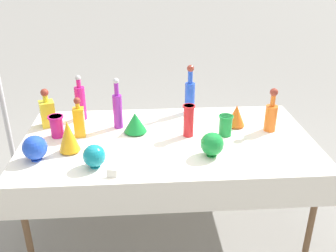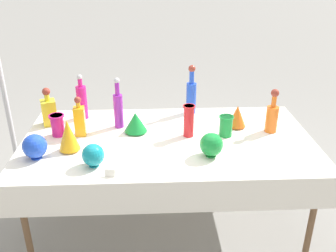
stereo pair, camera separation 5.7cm
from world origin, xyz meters
name	(u,v)px [view 2 (the right image)]	position (x,y,z in m)	size (l,w,h in m)	color
ground_plane	(168,221)	(0.00, 0.00, 0.00)	(40.00, 40.00, 0.00)	gray
display_table	(168,146)	(0.00, -0.03, 0.71)	(2.10, 1.13, 0.76)	white
tall_bottle_0	(118,108)	(-0.37, 0.22, 0.92)	(0.07, 0.07, 0.40)	purple
tall_bottle_1	(82,101)	(-0.67, 0.40, 0.91)	(0.08, 0.08, 0.37)	#C61972
tall_bottle_2	(191,94)	(0.21, 0.47, 0.93)	(0.08, 0.08, 0.41)	blue
tall_bottle_3	(272,115)	(0.78, 0.08, 0.89)	(0.09, 0.09, 0.34)	orange
square_decanter_0	(80,119)	(-0.64, 0.09, 0.89)	(0.08, 0.08, 0.30)	orange
square_decanter_1	(49,110)	(-0.91, 0.29, 0.88)	(0.14, 0.14, 0.30)	yellow
slender_vase_0	(189,120)	(0.15, 0.04, 0.89)	(0.09, 0.09, 0.24)	red
slender_vase_1	(57,124)	(-0.81, 0.09, 0.85)	(0.11, 0.11, 0.16)	#C61972
slender_vase_2	(226,125)	(0.43, 0.03, 0.84)	(0.11, 0.11, 0.16)	#198C38
fluted_vase_0	(68,135)	(-0.68, -0.15, 0.88)	(0.14, 0.14, 0.22)	orange
fluted_vase_1	(136,122)	(-0.24, 0.12, 0.84)	(0.17, 0.17, 0.16)	#198C38
fluted_vase_2	(237,116)	(0.54, 0.17, 0.85)	(0.14, 0.14, 0.17)	orange
round_bowl_0	(211,145)	(0.27, -0.27, 0.85)	(0.16, 0.16, 0.16)	#198C38
round_bowl_1	(35,146)	(-0.88, -0.24, 0.85)	(0.16, 0.16, 0.17)	blue
round_bowl_2	(93,155)	(-0.49, -0.36, 0.84)	(0.14, 0.14, 0.15)	teal
price_tag_left	(110,173)	(-0.37, -0.49, 0.78)	(0.06, 0.01, 0.05)	white
cardboard_box_behind_left	(130,149)	(-0.35, 1.01, 0.13)	(0.52, 0.42, 0.35)	tan
cardboard_box_behind_right	(148,141)	(-0.16, 1.11, 0.17)	(0.44, 0.40, 0.42)	tan
canopy_pole	(2,80)	(-1.40, 0.71, 0.99)	(0.18, 0.18, 2.50)	silver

